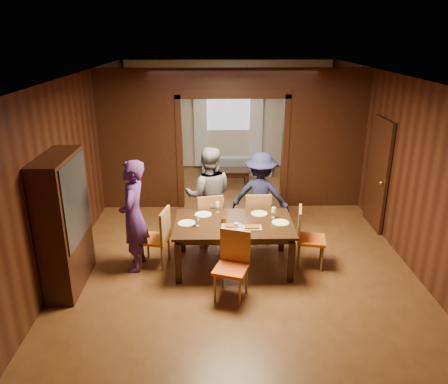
{
  "coord_description": "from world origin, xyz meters",
  "views": [
    {
      "loc": [
        -0.37,
        -7.24,
        3.59
      ],
      "look_at": [
        -0.22,
        -0.4,
        1.05
      ],
      "focal_mm": 35.0,
      "sensor_mm": 36.0,
      "label": 1
    }
  ],
  "objects_px": {
    "person_grey": "(209,196)",
    "sofa": "(236,164)",
    "hutch": "(64,223)",
    "person_navy": "(261,196)",
    "chair_near": "(231,267)",
    "chair_far_r": "(257,216)",
    "dining_table": "(234,244)",
    "person_purple": "(133,216)",
    "chair_far_l": "(208,218)",
    "chair_left": "(154,237)",
    "coffee_table": "(233,177)",
    "chair_right": "(311,238)"
  },
  "relations": [
    {
      "from": "person_grey",
      "to": "sofa",
      "type": "distance_m",
      "value": 4.05
    },
    {
      "from": "hutch",
      "to": "person_navy",
      "type": "bearing_deg",
      "value": 27.5
    },
    {
      "from": "sofa",
      "to": "hutch",
      "type": "height_order",
      "value": "hutch"
    },
    {
      "from": "person_navy",
      "to": "chair_near",
      "type": "bearing_deg",
      "value": 86.69
    },
    {
      "from": "sofa",
      "to": "chair_far_r",
      "type": "height_order",
      "value": "chair_far_r"
    },
    {
      "from": "person_navy",
      "to": "chair_far_r",
      "type": "bearing_deg",
      "value": 81.28
    },
    {
      "from": "dining_table",
      "to": "chair_far_r",
      "type": "xyz_separation_m",
      "value": [
        0.45,
        0.86,
        0.1
      ]
    },
    {
      "from": "person_purple",
      "to": "chair_far_l",
      "type": "relative_size",
      "value": 1.85
    },
    {
      "from": "dining_table",
      "to": "chair_near",
      "type": "xyz_separation_m",
      "value": [
        -0.07,
        -0.89,
        0.1
      ]
    },
    {
      "from": "person_purple",
      "to": "chair_far_r",
      "type": "bearing_deg",
      "value": 116.28
    },
    {
      "from": "dining_table",
      "to": "chair_far_r",
      "type": "bearing_deg",
      "value": 62.59
    },
    {
      "from": "chair_near",
      "to": "chair_left",
      "type": "bearing_deg",
      "value": 160.13
    },
    {
      "from": "chair_near",
      "to": "dining_table",
      "type": "bearing_deg",
      "value": 104.21
    },
    {
      "from": "person_navy",
      "to": "chair_left",
      "type": "xyz_separation_m",
      "value": [
        -1.8,
        -0.98,
        -0.32
      ]
    },
    {
      "from": "person_grey",
      "to": "hutch",
      "type": "height_order",
      "value": "hutch"
    },
    {
      "from": "dining_table",
      "to": "coffee_table",
      "type": "xyz_separation_m",
      "value": [
        0.16,
        3.92,
        -0.18
      ]
    },
    {
      "from": "chair_near",
      "to": "person_navy",
      "type": "bearing_deg",
      "value": 91.75
    },
    {
      "from": "sofa",
      "to": "coffee_table",
      "type": "relative_size",
      "value": 2.26
    },
    {
      "from": "chair_far_r",
      "to": "chair_left",
      "type": "bearing_deg",
      "value": 22.73
    },
    {
      "from": "dining_table",
      "to": "chair_near",
      "type": "distance_m",
      "value": 0.9
    },
    {
      "from": "person_purple",
      "to": "chair_right",
      "type": "distance_m",
      "value": 2.83
    },
    {
      "from": "dining_table",
      "to": "chair_left",
      "type": "relative_size",
      "value": 1.91
    },
    {
      "from": "person_grey",
      "to": "hutch",
      "type": "xyz_separation_m",
      "value": [
        -2.05,
        -1.4,
        0.13
      ]
    },
    {
      "from": "person_navy",
      "to": "chair_right",
      "type": "xyz_separation_m",
      "value": [
        0.72,
        -1.05,
        -0.32
      ]
    },
    {
      "from": "person_grey",
      "to": "chair_far_l",
      "type": "xyz_separation_m",
      "value": [
        -0.01,
        -0.1,
        -0.39
      ]
    },
    {
      "from": "dining_table",
      "to": "sofa",
      "type": "bearing_deg",
      "value": 86.68
    },
    {
      "from": "person_grey",
      "to": "chair_near",
      "type": "bearing_deg",
      "value": 100.28
    },
    {
      "from": "person_purple",
      "to": "person_navy",
      "type": "xyz_separation_m",
      "value": [
        2.08,
        1.07,
        -0.09
      ]
    },
    {
      "from": "sofa",
      "to": "dining_table",
      "type": "relative_size",
      "value": 0.98
    },
    {
      "from": "chair_near",
      "to": "sofa",
      "type": "bearing_deg",
      "value": 105.36
    },
    {
      "from": "chair_far_r",
      "to": "coffee_table",
      "type": "bearing_deg",
      "value": -86.57
    },
    {
      "from": "person_navy",
      "to": "chair_far_r",
      "type": "height_order",
      "value": "person_navy"
    },
    {
      "from": "dining_table",
      "to": "hutch",
      "type": "height_order",
      "value": "hutch"
    },
    {
      "from": "person_navy",
      "to": "coffee_table",
      "type": "xyz_separation_m",
      "value": [
        -0.36,
        2.87,
        -0.6
      ]
    },
    {
      "from": "person_purple",
      "to": "coffee_table",
      "type": "distance_m",
      "value": 4.35
    },
    {
      "from": "person_grey",
      "to": "person_navy",
      "type": "bearing_deg",
      "value": -170.99
    },
    {
      "from": "dining_table",
      "to": "hutch",
      "type": "bearing_deg",
      "value": -168.56
    },
    {
      "from": "dining_table",
      "to": "chair_far_l",
      "type": "bearing_deg",
      "value": 116.88
    },
    {
      "from": "person_grey",
      "to": "sofa",
      "type": "height_order",
      "value": "person_grey"
    },
    {
      "from": "person_navy",
      "to": "hutch",
      "type": "relative_size",
      "value": 0.8
    },
    {
      "from": "chair_left",
      "to": "hutch",
      "type": "height_order",
      "value": "hutch"
    },
    {
      "from": "person_purple",
      "to": "person_grey",
      "type": "distance_m",
      "value": 1.48
    },
    {
      "from": "chair_left",
      "to": "chair_far_l",
      "type": "distance_m",
      "value": 1.13
    },
    {
      "from": "chair_right",
      "to": "person_navy",
      "type": "bearing_deg",
      "value": 45.21
    },
    {
      "from": "chair_left",
      "to": "person_purple",
      "type": "bearing_deg",
      "value": -59.62
    },
    {
      "from": "dining_table",
      "to": "chair_far_r",
      "type": "height_order",
      "value": "chair_far_r"
    },
    {
      "from": "chair_far_r",
      "to": "chair_near",
      "type": "height_order",
      "value": "same"
    },
    {
      "from": "hutch",
      "to": "dining_table",
      "type": "bearing_deg",
      "value": 11.44
    },
    {
      "from": "person_purple",
      "to": "chair_near",
      "type": "height_order",
      "value": "person_purple"
    },
    {
      "from": "person_grey",
      "to": "chair_left",
      "type": "height_order",
      "value": "person_grey"
    }
  ]
}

